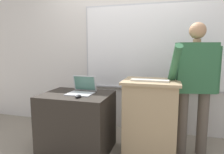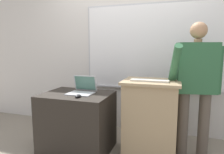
{
  "view_description": "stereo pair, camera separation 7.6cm",
  "coord_description": "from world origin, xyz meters",
  "px_view_note": "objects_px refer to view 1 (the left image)",
  "views": [
    {
      "loc": [
        0.68,
        -1.92,
        1.3
      ],
      "look_at": [
        0.02,
        0.35,
        0.96
      ],
      "focal_mm": 32.0,
      "sensor_mm": 36.0,
      "label": 1
    },
    {
      "loc": [
        0.75,
        -1.9,
        1.3
      ],
      "look_at": [
        0.02,
        0.35,
        0.96
      ],
      "focal_mm": 32.0,
      "sensor_mm": 36.0,
      "label": 2
    }
  ],
  "objects_px": {
    "laptop": "(82,88)",
    "computer_mouse_by_laptop": "(78,96)",
    "side_desk": "(77,122)",
    "lectern_podium": "(150,118)",
    "wireless_keyboard": "(150,80)",
    "person_presenter": "(195,80)"
  },
  "relations": [
    {
      "from": "laptop",
      "to": "computer_mouse_by_laptop",
      "type": "bearing_deg",
      "value": -77.15
    },
    {
      "from": "side_desk",
      "to": "laptop",
      "type": "bearing_deg",
      "value": 48.19
    },
    {
      "from": "lectern_podium",
      "to": "laptop",
      "type": "height_order",
      "value": "laptop"
    },
    {
      "from": "laptop",
      "to": "wireless_keyboard",
      "type": "relative_size",
      "value": 0.73
    },
    {
      "from": "wireless_keyboard",
      "to": "laptop",
      "type": "bearing_deg",
      "value": 179.99
    },
    {
      "from": "side_desk",
      "to": "wireless_keyboard",
      "type": "relative_size",
      "value": 1.99
    },
    {
      "from": "person_presenter",
      "to": "wireless_keyboard",
      "type": "height_order",
      "value": "person_presenter"
    },
    {
      "from": "wireless_keyboard",
      "to": "computer_mouse_by_laptop",
      "type": "distance_m",
      "value": 0.84
    },
    {
      "from": "wireless_keyboard",
      "to": "lectern_podium",
      "type": "bearing_deg",
      "value": 79.06
    },
    {
      "from": "laptop",
      "to": "wireless_keyboard",
      "type": "xyz_separation_m",
      "value": [
        0.84,
        -0.0,
        0.14
      ]
    },
    {
      "from": "person_presenter",
      "to": "computer_mouse_by_laptop",
      "type": "distance_m",
      "value": 1.39
    },
    {
      "from": "computer_mouse_by_laptop",
      "to": "side_desk",
      "type": "bearing_deg",
      "value": 121.12
    },
    {
      "from": "computer_mouse_by_laptop",
      "to": "person_presenter",
      "type": "bearing_deg",
      "value": 21.2
    },
    {
      "from": "side_desk",
      "to": "wireless_keyboard",
      "type": "xyz_separation_m",
      "value": [
        0.89,
        0.06,
        0.57
      ]
    },
    {
      "from": "lectern_podium",
      "to": "side_desk",
      "type": "bearing_deg",
      "value": -172.03
    },
    {
      "from": "side_desk",
      "to": "computer_mouse_by_laptop",
      "type": "bearing_deg",
      "value": -58.88
    },
    {
      "from": "lectern_podium",
      "to": "wireless_keyboard",
      "type": "xyz_separation_m",
      "value": [
        -0.01,
        -0.07,
        0.47
      ]
    },
    {
      "from": "wireless_keyboard",
      "to": "computer_mouse_by_laptop",
      "type": "height_order",
      "value": "wireless_keyboard"
    },
    {
      "from": "lectern_podium",
      "to": "side_desk",
      "type": "distance_m",
      "value": 0.92
    },
    {
      "from": "lectern_podium",
      "to": "laptop",
      "type": "distance_m",
      "value": 0.92
    },
    {
      "from": "lectern_podium",
      "to": "computer_mouse_by_laptop",
      "type": "distance_m",
      "value": 0.9
    },
    {
      "from": "lectern_podium",
      "to": "side_desk",
      "type": "height_order",
      "value": "lectern_podium"
    }
  ]
}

